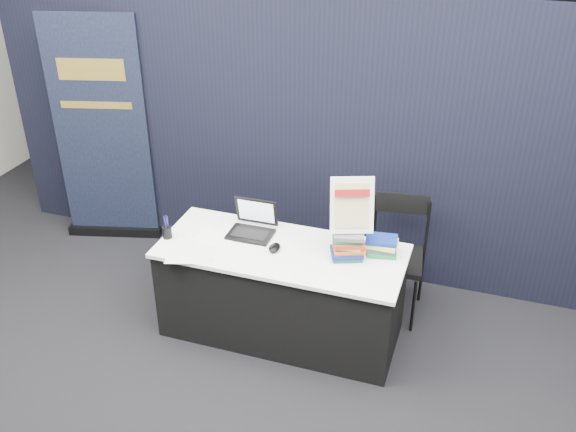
{
  "coord_description": "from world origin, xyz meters",
  "views": [
    {
      "loc": [
        1.3,
        -3.16,
        3.24
      ],
      "look_at": [
        0.05,
        0.55,
        1.04
      ],
      "focal_mm": 40.0,
      "sensor_mm": 36.0,
      "label": 1
    }
  ],
  "objects_px": {
    "book_stack_tall": "(349,245)",
    "stacking_chair": "(395,252)",
    "book_stack_short": "(382,245)",
    "laptop": "(252,226)",
    "pullup_banner": "(103,145)",
    "display_table": "(281,291)",
    "info_sign": "(352,206)"
  },
  "relations": [
    {
      "from": "book_stack_tall",
      "to": "stacking_chair",
      "type": "relative_size",
      "value": 0.25
    },
    {
      "from": "book_stack_tall",
      "to": "book_stack_short",
      "type": "height_order",
      "value": "book_stack_tall"
    },
    {
      "from": "laptop",
      "to": "pullup_banner",
      "type": "distance_m",
      "value": 1.88
    },
    {
      "from": "book_stack_short",
      "to": "pullup_banner",
      "type": "bearing_deg",
      "value": 165.77
    },
    {
      "from": "book_stack_tall",
      "to": "display_table",
      "type": "bearing_deg",
      "value": -173.07
    },
    {
      "from": "laptop",
      "to": "pullup_banner",
      "type": "height_order",
      "value": "pullup_banner"
    },
    {
      "from": "book_stack_tall",
      "to": "laptop",
      "type": "bearing_deg",
      "value": 172.89
    },
    {
      "from": "pullup_banner",
      "to": "stacking_chair",
      "type": "bearing_deg",
      "value": -21.29
    },
    {
      "from": "display_table",
      "to": "book_stack_tall",
      "type": "relative_size",
      "value": 7.32
    },
    {
      "from": "book_stack_short",
      "to": "display_table",
      "type": "bearing_deg",
      "value": -164.93
    },
    {
      "from": "pullup_banner",
      "to": "book_stack_tall",
      "type": "bearing_deg",
      "value": -33.02
    },
    {
      "from": "book_stack_short",
      "to": "info_sign",
      "type": "bearing_deg",
      "value": -155.19
    },
    {
      "from": "info_sign",
      "to": "stacking_chair",
      "type": "distance_m",
      "value": 0.82
    },
    {
      "from": "info_sign",
      "to": "book_stack_short",
      "type": "bearing_deg",
      "value": 4.74
    },
    {
      "from": "stacking_chair",
      "to": "info_sign",
      "type": "bearing_deg",
      "value": -125.7
    },
    {
      "from": "laptop",
      "to": "info_sign",
      "type": "relative_size",
      "value": 0.81
    },
    {
      "from": "laptop",
      "to": "info_sign",
      "type": "height_order",
      "value": "info_sign"
    },
    {
      "from": "book_stack_short",
      "to": "pullup_banner",
      "type": "relative_size",
      "value": 0.11
    },
    {
      "from": "pullup_banner",
      "to": "stacking_chair",
      "type": "height_order",
      "value": "pullup_banner"
    },
    {
      "from": "stacking_chair",
      "to": "book_stack_short",
      "type": "bearing_deg",
      "value": -104.42
    },
    {
      "from": "display_table",
      "to": "stacking_chair",
      "type": "bearing_deg",
      "value": 37.23
    },
    {
      "from": "book_stack_short",
      "to": "pullup_banner",
      "type": "distance_m",
      "value": 2.8
    },
    {
      "from": "info_sign",
      "to": "display_table",
      "type": "bearing_deg",
      "value": 170.39
    },
    {
      "from": "laptop",
      "to": "book_stack_tall",
      "type": "height_order",
      "value": "laptop"
    },
    {
      "from": "pullup_banner",
      "to": "stacking_chair",
      "type": "distance_m",
      "value": 2.81
    },
    {
      "from": "book_stack_short",
      "to": "info_sign",
      "type": "distance_m",
      "value": 0.41
    },
    {
      "from": "book_stack_short",
      "to": "pullup_banner",
      "type": "height_order",
      "value": "pullup_banner"
    },
    {
      "from": "laptop",
      "to": "book_stack_tall",
      "type": "xyz_separation_m",
      "value": [
        0.77,
        -0.1,
        0.04
      ]
    },
    {
      "from": "book_stack_tall",
      "to": "pullup_banner",
      "type": "relative_size",
      "value": 0.12
    },
    {
      "from": "laptop",
      "to": "stacking_chair",
      "type": "distance_m",
      "value": 1.14
    },
    {
      "from": "book_stack_short",
      "to": "info_sign",
      "type": "relative_size",
      "value": 0.57
    },
    {
      "from": "info_sign",
      "to": "stacking_chair",
      "type": "xyz_separation_m",
      "value": [
        0.26,
        0.48,
        -0.61
      ]
    }
  ]
}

